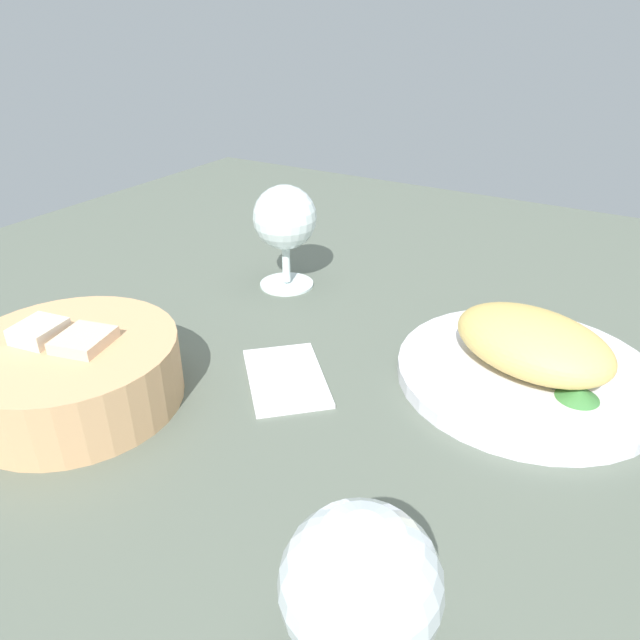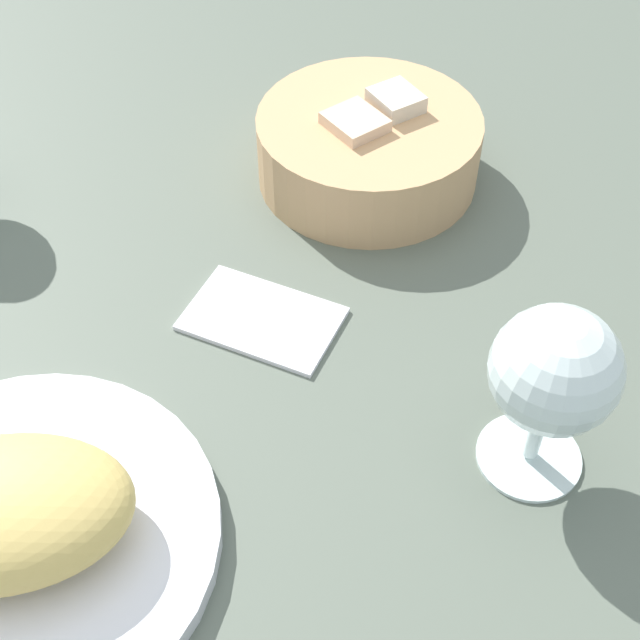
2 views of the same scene
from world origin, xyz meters
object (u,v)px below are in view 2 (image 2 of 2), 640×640
object	(u,v)px
wine_glass_near	(554,376)
folded_napkin	(260,314)
bread_basket	(368,147)
plate	(17,541)

from	to	relation	value
wine_glass_near	folded_napkin	xyz separation A→B (cm)	(-11.75, 18.10, -8.00)
bread_basket	wine_glass_near	xyz separation A→B (cm)	(-2.34, -30.15, 5.31)
folded_napkin	plate	bearing A→B (deg)	78.23
plate	folded_napkin	xyz separation A→B (cm)	(19.56, 11.94, -0.30)
plate	wine_glass_near	distance (cm)	32.82
plate	bread_basket	distance (cm)	41.39
wine_glass_near	plate	bearing A→B (deg)	168.87
bread_basket	folded_napkin	size ratio (longest dim) A/B	1.69
plate	wine_glass_near	world-z (taller)	wine_glass_near
bread_basket	wine_glass_near	size ratio (longest dim) A/B	1.45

